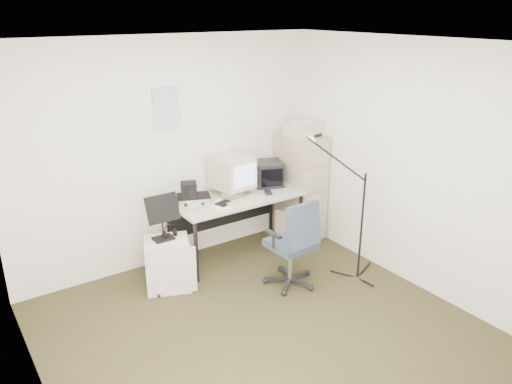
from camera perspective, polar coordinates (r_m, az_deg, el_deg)
floor at (r=4.65m, az=1.07°, el=-15.93°), size 3.60×3.60×0.01m
ceiling at (r=3.76m, az=1.33°, el=16.59°), size 3.60×3.60×0.01m
wall_back at (r=5.52m, az=-9.77°, el=4.33°), size 3.60×0.02×2.50m
wall_front at (r=2.93m, az=22.63°, el=-12.14°), size 3.60×0.02×2.50m
wall_left at (r=3.41m, az=-24.46°, el=-7.64°), size 0.02×3.60×2.50m
wall_right at (r=5.24m, az=17.45°, el=2.79°), size 0.02×3.60×2.50m
wall_calendar at (r=5.39m, az=-10.23°, el=9.38°), size 0.30×0.02×0.44m
filing_cabinet at (r=6.25m, az=5.05°, el=0.67°), size 0.40×0.60×1.30m
printer at (r=6.01m, az=5.50°, el=7.15°), size 0.45×0.32×0.17m
desk at (r=5.81m, az=-2.14°, el=-3.84°), size 1.50×0.70×0.73m
crt_monitor at (r=5.68m, az=-2.76°, el=1.85°), size 0.45×0.47×0.43m
crt_tv at (r=5.99m, az=1.43°, el=2.14°), size 0.42×0.43×0.29m
desk_speaker at (r=5.87m, az=-0.46°, el=0.94°), size 0.09×0.09×0.13m
keyboard at (r=5.49m, az=-1.34°, el=-1.04°), size 0.50×0.25×0.03m
mouse at (r=5.74m, az=1.41°, el=-0.05°), size 0.10×0.13×0.03m
radio_receiver at (r=5.46m, az=-7.13°, el=-0.90°), size 0.42×0.36×0.10m
radio_speaker at (r=5.38m, az=-7.69°, el=0.24°), size 0.22×0.21×0.17m
papers at (r=5.40m, az=-3.98°, el=-1.52°), size 0.28×0.34×0.02m
pc_tower at (r=6.12m, az=4.51°, el=-4.13°), size 0.32×0.50×0.43m
office_chair at (r=5.16m, az=3.99°, el=-5.73°), size 0.58×0.58×0.96m
side_cart at (r=5.25m, az=-10.07°, el=-8.08°), size 0.54×0.49×0.55m
music_stand at (r=5.05m, az=-10.71°, el=-2.81°), size 0.37×0.26×0.49m
headphones at (r=5.16m, az=-9.82°, el=-4.61°), size 0.19×0.19×0.03m
mic_stand at (r=5.27m, az=12.10°, el=-2.14°), size 0.03×0.03×1.54m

